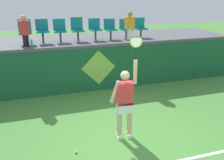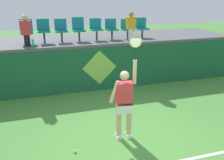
{
  "view_description": "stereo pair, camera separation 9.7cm",
  "coord_description": "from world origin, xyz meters",
  "px_view_note": "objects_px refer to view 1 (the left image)",
  "views": [
    {
      "loc": [
        -2.0,
        -5.01,
        3.53
      ],
      "look_at": [
        0.0,
        1.27,
        1.18
      ],
      "focal_mm": 41.0,
      "sensor_mm": 36.0,
      "label": 1
    },
    {
      "loc": [
        -1.91,
        -5.04,
        3.53
      ],
      "look_at": [
        0.0,
        1.27,
        1.18
      ],
      "focal_mm": 41.0,
      "sensor_mm": 36.0,
      "label": 2
    }
  ],
  "objects_px": {
    "stadium_chair_3": "(77,28)",
    "stadium_chair_7": "(140,27)",
    "tennis_player": "(125,101)",
    "spectator_1": "(25,30)",
    "stadium_chair_1": "(42,30)",
    "stadium_chair_2": "(60,29)",
    "stadium_chair_6": "(126,28)",
    "spectator_0": "(130,25)",
    "stadium_chair_0": "(25,30)",
    "stadium_chair_4": "(95,28)",
    "water_bottle": "(32,43)",
    "tennis_ball": "(76,152)",
    "stadium_chair_5": "(110,28)"
  },
  "relations": [
    {
      "from": "tennis_ball",
      "to": "spectator_1",
      "type": "bearing_deg",
      "value": 102.12
    },
    {
      "from": "tennis_player",
      "to": "stadium_chair_3",
      "type": "bearing_deg",
      "value": 94.51
    },
    {
      "from": "stadium_chair_7",
      "to": "tennis_ball",
      "type": "bearing_deg",
      "value": -127.66
    },
    {
      "from": "tennis_ball",
      "to": "stadium_chair_1",
      "type": "bearing_deg",
      "value": 93.78
    },
    {
      "from": "tennis_ball",
      "to": "stadium_chair_1",
      "type": "height_order",
      "value": "stadium_chair_1"
    },
    {
      "from": "tennis_ball",
      "to": "stadium_chair_0",
      "type": "bearing_deg",
      "value": 101.07
    },
    {
      "from": "tennis_player",
      "to": "stadium_chair_4",
      "type": "relative_size",
      "value": 3.21
    },
    {
      "from": "stadium_chair_1",
      "to": "stadium_chair_2",
      "type": "bearing_deg",
      "value": 0.11
    },
    {
      "from": "stadium_chair_2",
      "to": "stadium_chair_6",
      "type": "relative_size",
      "value": 1.11
    },
    {
      "from": "stadium_chair_4",
      "to": "stadium_chair_0",
      "type": "bearing_deg",
      "value": 179.88
    },
    {
      "from": "stadium_chair_1",
      "to": "spectator_1",
      "type": "relative_size",
      "value": 0.81
    },
    {
      "from": "stadium_chair_5",
      "to": "stadium_chair_6",
      "type": "height_order",
      "value": "stadium_chair_5"
    },
    {
      "from": "tennis_ball",
      "to": "stadium_chair_4",
      "type": "height_order",
      "value": "stadium_chair_4"
    },
    {
      "from": "water_bottle",
      "to": "stadium_chair_0",
      "type": "bearing_deg",
      "value": 105.49
    },
    {
      "from": "stadium_chair_2",
      "to": "stadium_chair_4",
      "type": "xyz_separation_m",
      "value": [
        1.31,
        -0.0,
        -0.01
      ]
    },
    {
      "from": "stadium_chair_6",
      "to": "spectator_0",
      "type": "distance_m",
      "value": 0.44
    },
    {
      "from": "stadium_chair_2",
      "to": "tennis_ball",
      "type": "bearing_deg",
      "value": -94.02
    },
    {
      "from": "stadium_chair_6",
      "to": "stadium_chair_7",
      "type": "xyz_separation_m",
      "value": [
        0.62,
        0.0,
        0.01
      ]
    },
    {
      "from": "stadium_chair_7",
      "to": "stadium_chair_4",
      "type": "bearing_deg",
      "value": -179.91
    },
    {
      "from": "tennis_player",
      "to": "stadium_chair_7",
      "type": "xyz_separation_m",
      "value": [
        2.2,
        4.21,
        1.13
      ]
    },
    {
      "from": "stadium_chair_0",
      "to": "stadium_chair_3",
      "type": "bearing_deg",
      "value": 0.11
    },
    {
      "from": "tennis_player",
      "to": "stadium_chair_6",
      "type": "height_order",
      "value": "tennis_player"
    },
    {
      "from": "stadium_chair_0",
      "to": "spectator_0",
      "type": "xyz_separation_m",
      "value": [
        3.76,
        -0.42,
        0.07
      ]
    },
    {
      "from": "stadium_chair_1",
      "to": "stadium_chair_3",
      "type": "distance_m",
      "value": 1.26
    },
    {
      "from": "stadium_chair_1",
      "to": "spectator_1",
      "type": "distance_m",
      "value": 0.71
    },
    {
      "from": "tennis_ball",
      "to": "stadium_chair_2",
      "type": "height_order",
      "value": "stadium_chair_2"
    },
    {
      "from": "stadium_chair_0",
      "to": "stadium_chair_1",
      "type": "xyz_separation_m",
      "value": [
        0.59,
        -0.0,
        0.0
      ]
    },
    {
      "from": "stadium_chair_2",
      "to": "stadium_chair_6",
      "type": "height_order",
      "value": "stadium_chair_2"
    },
    {
      "from": "water_bottle",
      "to": "stadium_chair_4",
      "type": "xyz_separation_m",
      "value": [
        2.34,
        0.65,
        0.32
      ]
    },
    {
      "from": "stadium_chair_5",
      "to": "water_bottle",
      "type": "bearing_deg",
      "value": -167.61
    },
    {
      "from": "water_bottle",
      "to": "stadium_chair_3",
      "type": "relative_size",
      "value": 0.31
    },
    {
      "from": "water_bottle",
      "to": "spectator_0",
      "type": "bearing_deg",
      "value": 3.71
    },
    {
      "from": "tennis_player",
      "to": "spectator_1",
      "type": "distance_m",
      "value": 4.57
    },
    {
      "from": "stadium_chair_0",
      "to": "stadium_chair_6",
      "type": "distance_m",
      "value": 3.76
    },
    {
      "from": "stadium_chair_1",
      "to": "stadium_chair_7",
      "type": "height_order",
      "value": "stadium_chair_1"
    },
    {
      "from": "stadium_chair_3",
      "to": "stadium_chair_7",
      "type": "relative_size",
      "value": 1.12
    },
    {
      "from": "stadium_chair_6",
      "to": "stadium_chair_5",
      "type": "bearing_deg",
      "value": 179.99
    },
    {
      "from": "stadium_chair_4",
      "to": "stadium_chair_6",
      "type": "xyz_separation_m",
      "value": [
        1.24,
        0.0,
        -0.04
      ]
    },
    {
      "from": "tennis_player",
      "to": "stadium_chair_7",
      "type": "height_order",
      "value": "tennis_player"
    },
    {
      "from": "spectator_1",
      "to": "stadium_chair_2",
      "type": "bearing_deg",
      "value": 18.46
    },
    {
      "from": "tennis_player",
      "to": "water_bottle",
      "type": "relative_size",
      "value": 9.68
    },
    {
      "from": "stadium_chair_2",
      "to": "stadium_chair_3",
      "type": "xyz_separation_m",
      "value": [
        0.64,
        0.01,
        0.01
      ]
    },
    {
      "from": "stadium_chair_4",
      "to": "stadium_chair_1",
      "type": "bearing_deg",
      "value": 179.93
    },
    {
      "from": "stadium_chair_3",
      "to": "water_bottle",
      "type": "bearing_deg",
      "value": -158.61
    },
    {
      "from": "stadium_chair_2",
      "to": "stadium_chair_6",
      "type": "bearing_deg",
      "value": -0.08
    },
    {
      "from": "tennis_player",
      "to": "spectator_1",
      "type": "relative_size",
      "value": 2.46
    },
    {
      "from": "stadium_chair_4",
      "to": "stadium_chair_7",
      "type": "distance_m",
      "value": 1.87
    },
    {
      "from": "water_bottle",
      "to": "spectator_0",
      "type": "height_order",
      "value": "spectator_0"
    },
    {
      "from": "tennis_ball",
      "to": "stadium_chair_3",
      "type": "xyz_separation_m",
      "value": [
        0.96,
        4.54,
        2.14
      ]
    },
    {
      "from": "water_bottle",
      "to": "stadium_chair_1",
      "type": "distance_m",
      "value": 0.84
    }
  ]
}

